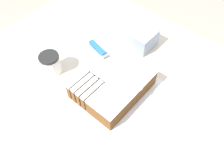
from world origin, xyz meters
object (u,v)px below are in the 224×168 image
at_px(cake_board, 112,90).
at_px(storage_box, 136,36).
at_px(knife, 104,55).
at_px(cake, 114,84).
at_px(coffee_cup, 51,64).

bearing_deg(cake_board, storage_box, 109.30).
distance_m(cake_board, knife, 0.16).
bearing_deg(storage_box, cake, -69.66).
xyz_separation_m(coffee_cup, storage_box, (0.17, 0.41, -0.00)).
distance_m(knife, storage_box, 0.25).
xyz_separation_m(knife, coffee_cup, (-0.18, -0.16, -0.05)).
relative_size(coffee_cup, storage_box, 0.51).
bearing_deg(cake_board, knife, 146.99).
bearing_deg(storage_box, cake_board, -70.70).
relative_size(cake, knife, 0.90).
bearing_deg(storage_box, knife, -89.37).
distance_m(cake, storage_box, 0.33).
bearing_deg(cake, storage_box, 110.34).
xyz_separation_m(cake_board, storage_box, (-0.11, 0.31, 0.04)).
relative_size(cake_board, cake, 1.22).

